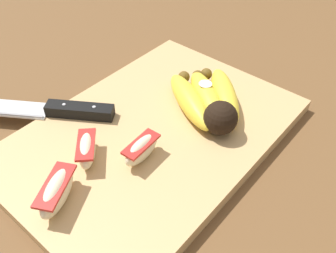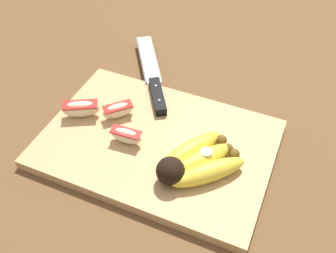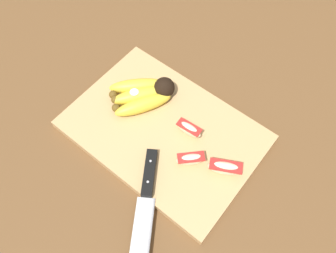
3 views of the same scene
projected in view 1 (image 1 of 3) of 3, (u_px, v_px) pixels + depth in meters
name	position (u px, v px, depth m)	size (l,w,h in m)	color
ground_plane	(141.00, 137.00, 0.54)	(6.00, 6.00, 0.00)	brown
cutting_board	(152.00, 135.00, 0.53)	(0.42, 0.29, 0.02)	tan
banana_bunch	(209.00, 101.00, 0.54)	(0.15, 0.16, 0.05)	black
chefs_knife	(49.00, 109.00, 0.54)	(0.18, 0.25, 0.02)	silver
apple_wedge_near	(57.00, 191.00, 0.42)	(0.07, 0.05, 0.04)	beige
apple_wedge_middle	(87.00, 149.00, 0.47)	(0.06, 0.06, 0.03)	beige
apple_wedge_far	(141.00, 149.00, 0.47)	(0.06, 0.02, 0.03)	beige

